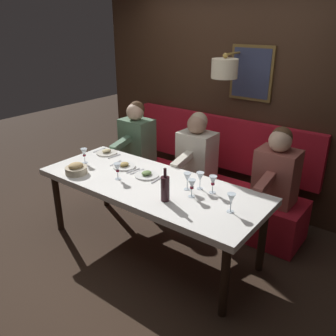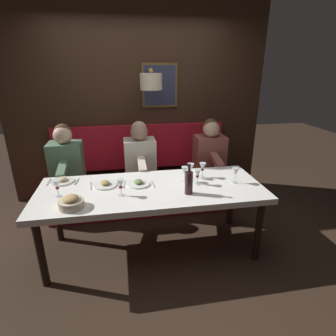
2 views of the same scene
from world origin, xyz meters
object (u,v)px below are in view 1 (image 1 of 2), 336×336
at_px(wine_glass_2, 200,177).
at_px(wine_glass_4, 187,178).
at_px(dining_table, 150,189).
at_px(wine_glass_1, 231,199).
at_px(diner_nearest, 277,169).
at_px(diner_middle, 137,134).
at_px(wine_glass_3, 192,185).
at_px(wine_glass_6, 84,153).
at_px(diner_near, 197,149).
at_px(bread_bowl, 76,169).
at_px(wine_bottle, 165,188).
at_px(wine_glass_0, 213,181).
at_px(wine_glass_5, 117,168).

xyz_separation_m(wine_glass_2, wine_glass_4, (-0.08, 0.09, 0.00)).
height_order(dining_table, wine_glass_1, wine_glass_1).
xyz_separation_m(diner_nearest, diner_middle, (0.00, 1.86, 0.00)).
xyz_separation_m(wine_glass_3, wine_glass_6, (-0.05, 1.36, 0.00)).
bearing_deg(diner_middle, wine_glass_6, -175.12).
relative_size(diner_near, wine_glass_2, 4.82).
distance_m(wine_glass_2, wine_glass_6, 1.35).
relative_size(diner_near, wine_glass_6, 4.82).
bearing_deg(bread_bowl, diner_nearest, -54.37).
bearing_deg(wine_bottle, wine_glass_1, -72.80).
bearing_deg(diner_near, wine_glass_3, -149.33).
height_order(wine_glass_3, wine_glass_4, same).
xyz_separation_m(wine_glass_0, wine_glass_3, (-0.17, 0.11, -0.00)).
bearing_deg(dining_table, diner_near, 2.85).
bearing_deg(dining_table, wine_glass_1, -91.94).
relative_size(diner_middle, wine_glass_3, 4.82).
bearing_deg(bread_bowl, wine_glass_1, -80.94).
relative_size(wine_glass_1, bread_bowl, 0.75).
bearing_deg(wine_bottle, diner_near, 19.41).
xyz_separation_m(dining_table, diner_middle, (0.88, 0.96, 0.14)).
relative_size(wine_glass_0, wine_glass_4, 1.00).
relative_size(wine_glass_1, wine_bottle, 0.55).
bearing_deg(wine_glass_3, wine_glass_2, 8.71).
height_order(wine_glass_1, wine_bottle, wine_bottle).
xyz_separation_m(diner_middle, wine_glass_3, (-0.88, -1.44, 0.04)).
bearing_deg(wine_glass_0, wine_bottle, 146.40).
height_order(wine_glass_6, wine_bottle, wine_bottle).
bearing_deg(wine_glass_5, wine_glass_4, -71.68).
distance_m(diner_near, wine_glass_5, 1.04).
bearing_deg(wine_glass_0, wine_glass_1, -125.34).
relative_size(wine_glass_6, wine_bottle, 0.55).
distance_m(dining_table, wine_glass_0, 0.64).
bearing_deg(dining_table, bread_bowl, 111.38).
distance_m(wine_glass_2, bread_bowl, 1.27).
distance_m(diner_near, wine_glass_3, 1.02).
bearing_deg(diner_nearest, wine_glass_2, 147.51).
distance_m(diner_middle, wine_glass_4, 1.54).
xyz_separation_m(wine_glass_0, wine_glass_4, (-0.08, 0.22, 0.00)).
distance_m(wine_glass_4, bread_bowl, 1.16).
relative_size(diner_near, wine_glass_0, 4.82).
bearing_deg(diner_middle, bread_bowl, -168.69).
xyz_separation_m(diner_middle, wine_glass_6, (-0.93, -0.08, 0.04)).
height_order(wine_glass_0, wine_bottle, wine_bottle).
bearing_deg(diner_nearest, dining_table, 134.42).
bearing_deg(wine_glass_2, wine_glass_5, 111.94).
height_order(diner_middle, wine_glass_3, diner_middle).
bearing_deg(wine_glass_4, wine_glass_5, 108.32).
bearing_deg(wine_glass_4, wine_glass_3, -129.30).
height_order(diner_nearest, wine_bottle, diner_nearest).
bearing_deg(bread_bowl, wine_glass_4, -70.86).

